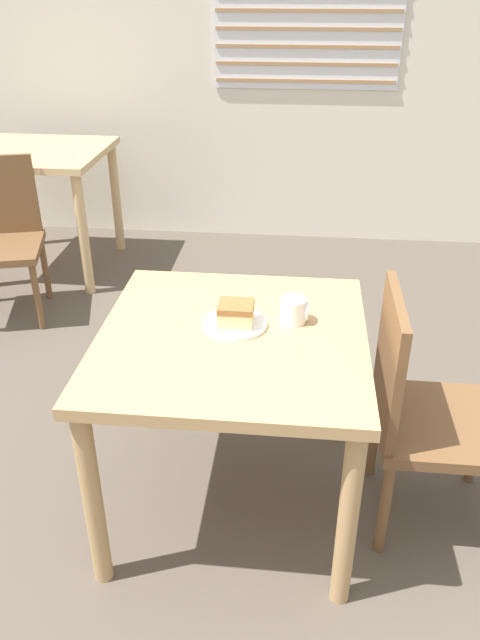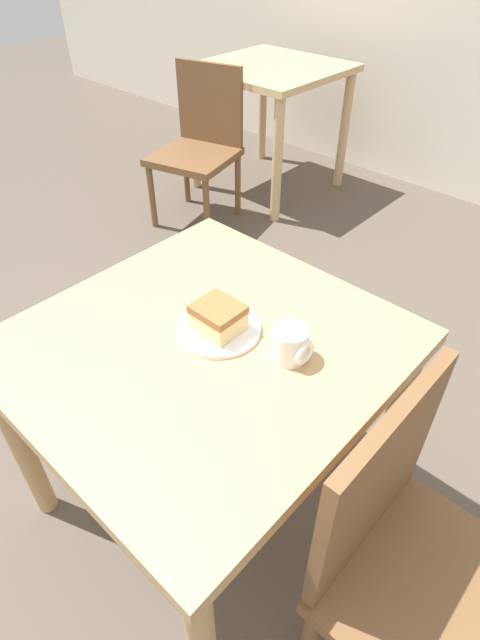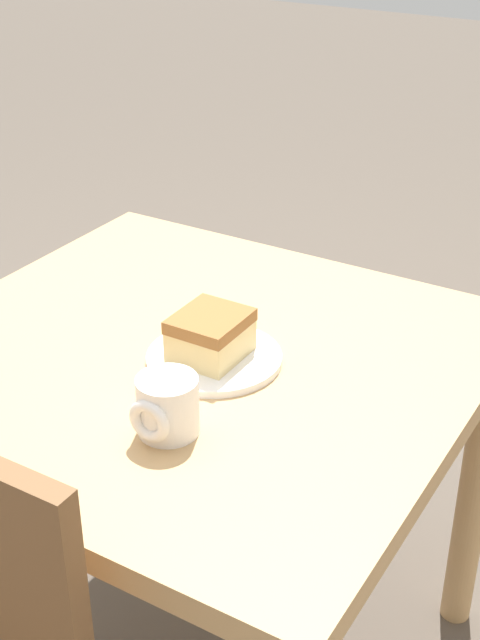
{
  "view_description": "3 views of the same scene",
  "coord_description": "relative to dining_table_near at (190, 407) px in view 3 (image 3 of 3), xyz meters",
  "views": [
    {
      "loc": [
        0.14,
        -1.37,
        1.72
      ],
      "look_at": [
        -0.04,
        0.38,
        0.73
      ],
      "focal_mm": 35.0,
      "sensor_mm": 36.0,
      "label": 1
    },
    {
      "loc": [
        0.62,
        -0.27,
        1.53
      ],
      "look_at": [
        -0.01,
        0.41,
        0.75
      ],
      "focal_mm": 28.0,
      "sensor_mm": 36.0,
      "label": 2
    },
    {
      "loc": [
        0.94,
        1.03,
        1.43
      ],
      "look_at": [
        -0.09,
        0.41,
        0.78
      ],
      "focal_mm": 50.0,
      "sensor_mm": 36.0,
      "label": 3
    }
  ],
  "objects": [
    {
      "name": "cake_slice",
      "position": [
        0.01,
        0.05,
        0.15
      ],
      "size": [
        0.11,
        0.1,
        0.07
      ],
      "color": "#E5CC89",
      "rests_on": "plate"
    },
    {
      "name": "ground_plane",
      "position": [
        0.06,
        -0.33,
        -0.6
      ],
      "size": [
        14.0,
        14.0,
        0.0
      ],
      "primitive_type": "plane",
      "color": "brown"
    },
    {
      "name": "plate",
      "position": [
        0.0,
        0.05,
        0.11
      ],
      "size": [
        0.21,
        0.21,
        0.01
      ],
      "color": "white",
      "rests_on": "dining_table_near"
    },
    {
      "name": "coffee_mug",
      "position": [
        0.19,
        0.1,
        0.15
      ],
      "size": [
        0.09,
        0.09,
        0.08
      ],
      "color": "white",
      "rests_on": "dining_table_near"
    },
    {
      "name": "dining_table_near",
      "position": [
        0.0,
        0.0,
        0.0
      ],
      "size": [
        0.86,
        0.89,
        0.71
      ],
      "color": "tan",
      "rests_on": "ground_plane"
    }
  ]
}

